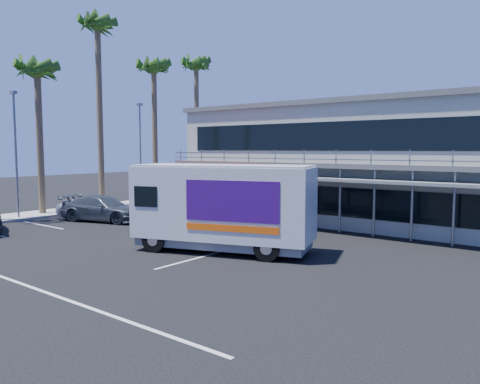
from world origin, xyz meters
The scene contains 14 objects.
ground centered at (0.00, 0.00, 0.00)m, with size 120.00×120.00×0.00m, color black.
building centered at (3.00, 14.94, 3.66)m, with size 22.40×12.00×7.30m.
curb_strip centered at (-15.00, 6.00, 0.08)m, with size 3.00×32.00×0.16m, color #A5A399.
palm_c centered at (-14.90, 3.00, 9.21)m, with size 2.80×2.80×10.75m.
palm_d centered at (-15.20, 8.00, 12.80)m, with size 2.80×2.80×14.75m.
palm_e centered at (-14.70, 13.00, 10.57)m, with size 2.80×2.80×12.25m.
palm_f centered at (-15.10, 18.50, 11.47)m, with size 2.80×2.80×13.25m.
light_pole_near centered at (-14.20, 1.00, 4.50)m, with size 0.50×0.25×8.09m.
light_pole_far centered at (-14.20, 11.00, 4.50)m, with size 0.50×0.25×8.09m.
red_truck centered at (-4.65, 8.64, 1.77)m, with size 9.82×4.20×3.22m.
white_van centered at (1.99, 2.00, 2.02)m, with size 8.24×5.02×3.81m.
parked_car_c centered at (-10.54, 4.40, 0.71)m, with size 2.36×5.12×1.42m, color white.
parked_car_d centered at (-9.50, 4.00, 0.79)m, with size 2.20×5.42×1.57m, color #333B44.
parked_car_e centered at (-12.50, 10.80, 0.68)m, with size 1.61×4.00×1.36m, color gray.
Camera 1 is at (15.09, -13.52, 4.50)m, focal length 35.00 mm.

